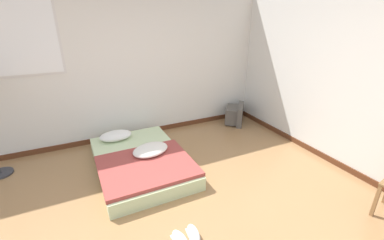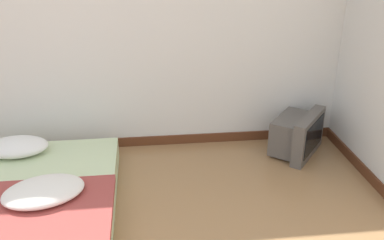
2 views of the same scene
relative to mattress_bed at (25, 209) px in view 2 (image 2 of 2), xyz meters
name	(u,v)px [view 2 (image 2 of 2)]	position (x,y,z in m)	size (l,w,h in m)	color
wall_back	(38,11)	(0.01, 1.17, 1.17)	(7.74, 0.08, 2.60)	silver
mattress_bed	(25,209)	(0.00, 0.00, 0.00)	(1.25, 1.85, 0.34)	beige
crt_tv	(298,134)	(2.26, 0.82, 0.06)	(0.60, 0.63, 0.40)	#56514C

